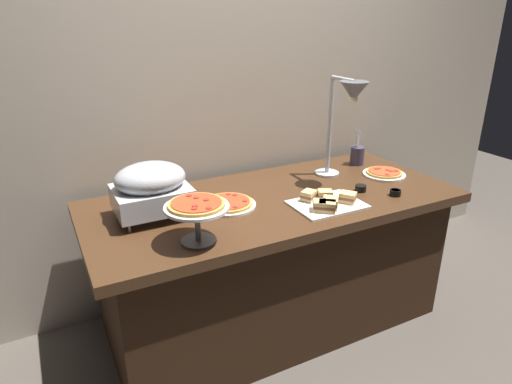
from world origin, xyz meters
TOP-DOWN VIEW (x-y plane):
  - ground_plane at (0.00, 0.00)m, footprint 8.00×8.00m
  - back_wall at (0.00, 0.50)m, footprint 4.40×0.04m
  - buffet_table at (0.00, 0.00)m, footprint 1.90×0.84m
  - chafing_dish at (-0.61, 0.06)m, footprint 0.34×0.27m
  - heat_lamp at (0.45, 0.02)m, footprint 0.15×0.33m
  - pizza_plate_front at (-0.26, 0.01)m, footprint 0.27×0.27m
  - pizza_plate_center at (0.73, -0.00)m, footprint 0.24×0.24m
  - pizza_plate_raised_stand at (-0.51, -0.27)m, footprint 0.26×0.26m
  - sandwich_platter at (0.17, -0.22)m, footprint 0.34×0.25m
  - sauce_cup_near at (0.45, -0.13)m, footprint 0.06×0.06m
  - sauce_cup_far at (0.57, -0.26)m, footprint 0.06×0.06m
  - utensil_holder at (0.72, 0.24)m, footprint 0.08×0.08m

SIDE VIEW (x-z plane):
  - ground_plane at x=0.00m, z-range 0.00..0.00m
  - buffet_table at x=0.00m, z-range 0.01..0.77m
  - pizza_plate_center at x=0.73m, z-range 0.76..0.79m
  - pizza_plate_front at x=-0.26m, z-range 0.76..0.79m
  - sauce_cup_far at x=0.57m, z-range 0.76..0.79m
  - sauce_cup_near at x=0.45m, z-range 0.76..0.79m
  - sandwich_platter at x=0.17m, z-range 0.75..0.81m
  - utensil_holder at x=0.72m, z-range 0.71..0.93m
  - pizza_plate_raised_stand at x=-0.51m, z-range 0.81..0.99m
  - chafing_dish at x=-0.61m, z-range 0.78..1.04m
  - back_wall at x=0.00m, z-range 0.00..2.40m
  - heat_lamp at x=0.45m, z-range 0.92..1.48m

